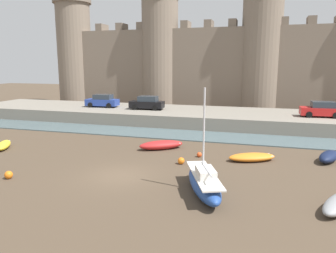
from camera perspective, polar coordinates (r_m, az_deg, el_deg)
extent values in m
plane|color=#4C3D2D|center=(20.99, -8.33, -8.49)|extent=(160.00, 160.00, 0.00)
cube|color=slate|center=(32.36, 1.02, -1.37)|extent=(80.00, 4.50, 0.10)
cube|color=gray|center=(39.15, 3.87, 1.76)|extent=(57.36, 10.00, 1.44)
cube|color=#7A6B5B|center=(50.26, 6.97, 9.79)|extent=(45.36, 2.80, 12.03)
cylinder|color=#7A6B5B|center=(58.53, -15.94, 11.84)|extent=(5.55, 5.55, 16.59)
cylinder|color=#706254|center=(59.39, -16.41, 20.34)|extent=(6.22, 6.22, 1.00)
cylinder|color=#7A6B5B|center=(52.08, -1.39, 12.41)|extent=(5.55, 5.55, 16.59)
cylinder|color=#7A6B5B|center=(49.56, 15.88, 12.08)|extent=(5.55, 5.55, 16.59)
cube|color=#746557|center=(56.16, -11.41, 16.48)|extent=(1.10, 2.52, 1.10)
cube|color=#746557|center=(54.65, -8.04, 16.74)|extent=(1.10, 2.52, 1.10)
cube|color=#746557|center=(53.32, -4.49, 16.96)|extent=(1.10, 2.52, 1.10)
cube|color=#746557|center=(51.27, 3.13, 17.22)|extent=(1.10, 2.52, 1.10)
cube|color=#746557|center=(50.57, 7.15, 17.24)|extent=(1.10, 2.52, 1.10)
cube|color=#746557|center=(50.11, 11.26, 17.18)|extent=(1.10, 2.52, 1.10)
cube|color=#746557|center=(49.90, 19.59, 16.81)|extent=(1.10, 2.52, 1.10)
cube|color=#746557|center=(50.15, 23.72, 16.49)|extent=(1.10, 2.52, 1.10)
ellipsoid|color=#234793|center=(18.05, 6.26, -9.87)|extent=(3.32, 5.55, 1.10)
cube|color=silver|center=(17.88, 6.29, -8.35)|extent=(2.88, 4.87, 0.08)
cube|color=silver|center=(17.42, 6.59, -7.98)|extent=(1.39, 1.75, 0.44)
cylinder|color=silver|center=(17.51, 6.27, -0.77)|extent=(0.10, 0.10, 4.62)
cylinder|color=silver|center=(17.22, 6.70, -7.40)|extent=(1.00, 2.30, 0.08)
ellipsoid|color=red|center=(26.94, -1.20, -3.22)|extent=(3.76, 3.17, 0.71)
ellipsoid|color=#F23939|center=(26.93, -1.20, -3.10)|extent=(3.05, 2.55, 0.39)
cube|color=beige|center=(26.84, -1.77, -3.06)|extent=(0.79, 1.02, 0.06)
cube|color=beige|center=(27.36, 1.67, -2.83)|extent=(0.64, 0.75, 0.08)
ellipsoid|color=yellow|center=(30.33, -26.68, -2.91)|extent=(2.19, 2.88, 0.59)
ellipsoid|color=#F2F246|center=(30.32, -26.69, -2.80)|extent=(1.77, 2.35, 0.33)
cube|color=beige|center=(30.10, -26.78, -2.82)|extent=(0.74, 0.55, 0.06)
cube|color=beige|center=(31.36, -26.26, -2.30)|extent=(0.56, 0.49, 0.08)
ellipsoid|color=#141E3D|center=(26.22, 26.22, -4.72)|extent=(2.15, 3.08, 0.75)
ellipsoid|color=navy|center=(26.20, 26.23, -4.59)|extent=(1.72, 2.51, 0.42)
cube|color=beige|center=(25.99, 26.13, -4.61)|extent=(0.94, 0.55, 0.06)
cube|color=beige|center=(27.26, 26.80, -4.03)|extent=(0.67, 0.50, 0.08)
ellipsoid|color=orange|center=(24.51, 14.39, -5.18)|extent=(3.69, 2.68, 0.56)
ellipsoid|color=gold|center=(24.49, 14.40, -5.05)|extent=(3.00, 2.15, 0.31)
cube|color=beige|center=(24.39, 13.84, -4.99)|extent=(0.67, 1.14, 0.06)
cube|color=beige|center=(25.02, 17.24, -4.81)|extent=(0.57, 0.80, 0.08)
sphere|color=#E04C1E|center=(24.83, 5.47, -4.90)|extent=(0.38, 0.38, 0.38)
sphere|color=orange|center=(22.43, -26.01, -7.58)|extent=(0.49, 0.49, 0.49)
sphere|color=orange|center=(23.03, 2.30, -5.99)|extent=(0.48, 0.48, 0.48)
cube|color=red|center=(37.67, 25.09, 2.42)|extent=(4.18, 1.90, 0.80)
cube|color=#2D3842|center=(37.62, 25.40, 3.46)|extent=(2.33, 1.61, 0.64)
cylinder|color=black|center=(36.65, 23.36, 1.90)|extent=(0.65, 0.21, 0.64)
cylinder|color=black|center=(38.31, 22.95, 2.29)|extent=(0.65, 0.21, 0.64)
cylinder|color=black|center=(37.17, 27.22, 1.70)|extent=(0.65, 0.21, 0.64)
cylinder|color=black|center=(38.81, 26.65, 2.09)|extent=(0.65, 0.21, 0.64)
cube|color=black|center=(39.95, -3.72, 3.85)|extent=(4.18, 1.90, 0.80)
cube|color=#2D3842|center=(39.82, -3.52, 4.85)|extent=(2.33, 1.61, 0.64)
cylinder|color=black|center=(39.58, -5.84, 3.35)|extent=(0.65, 0.21, 0.64)
cylinder|color=black|center=(41.17, -5.05, 3.65)|extent=(0.65, 0.21, 0.64)
cylinder|color=black|center=(38.81, -2.29, 3.25)|extent=(0.65, 0.21, 0.64)
cylinder|color=black|center=(40.43, -1.63, 3.56)|extent=(0.65, 0.21, 0.64)
cube|color=#263F99|center=(42.93, -11.38, 4.15)|extent=(4.18, 1.90, 0.80)
cube|color=#2D3842|center=(42.79, -11.23, 5.08)|extent=(2.33, 1.61, 0.64)
cylinder|color=black|center=(42.76, -13.39, 3.67)|extent=(0.65, 0.21, 0.64)
cylinder|color=black|center=(44.27, -12.40, 3.95)|extent=(0.65, 0.21, 0.64)
cylinder|color=black|center=(41.67, -10.27, 3.61)|extent=(0.65, 0.21, 0.64)
cylinder|color=black|center=(43.22, -9.36, 3.89)|extent=(0.65, 0.21, 0.64)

